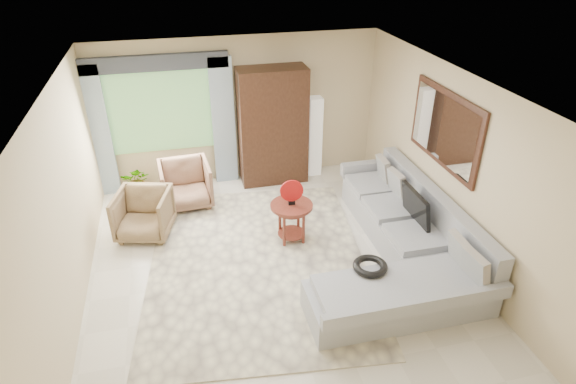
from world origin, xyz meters
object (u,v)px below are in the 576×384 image
object	(u,v)px
armchair_left	(144,214)
potted_plant	(137,181)
sectional_sofa	(403,245)
coffee_table	(291,222)
floor_lamp	(314,137)
tv_screen	(416,206)
armoire	(273,126)
armchair_right	(186,184)

from	to	relation	value
armchair_left	potted_plant	distance (m)	1.32
sectional_sofa	coffee_table	xyz separation A→B (m)	(-1.39, 0.88, 0.05)
coffee_table	potted_plant	bearing A→B (deg)	138.90
potted_plant	floor_lamp	world-z (taller)	floor_lamp
tv_screen	potted_plant	world-z (taller)	tv_screen
armoire	floor_lamp	world-z (taller)	armoire
floor_lamp	armchair_right	bearing A→B (deg)	-165.81
armchair_left	armchair_right	distance (m)	1.03
tv_screen	floor_lamp	bearing A→B (deg)	104.61
sectional_sofa	armoire	bearing A→B (deg)	113.06
armchair_right	armoire	distance (m)	1.84
armchair_left	potted_plant	xyz separation A→B (m)	(-0.15, 1.31, -0.09)
tv_screen	floor_lamp	size ratio (longest dim) A/B	0.49
tv_screen	armoire	size ratio (longest dim) A/B	0.35
armchair_left	armchair_right	xyz separation A→B (m)	(0.67, 0.77, 0.02)
sectional_sofa	armchair_left	bearing A→B (deg)	156.03
floor_lamp	potted_plant	bearing A→B (deg)	-178.58
sectional_sofa	armchair_right	xyz separation A→B (m)	(-2.86, 2.34, 0.10)
coffee_table	armchair_right	bearing A→B (deg)	135.12
armchair_left	armchair_right	world-z (taller)	armchair_right
coffee_table	armchair_right	distance (m)	2.07
coffee_table	armchair_left	bearing A→B (deg)	162.22
sectional_sofa	armchair_left	xyz separation A→B (m)	(-3.53, 1.57, 0.08)
sectional_sofa	armchair_right	world-z (taller)	sectional_sofa
coffee_table	armoire	bearing A→B (deg)	85.49
sectional_sofa	armoire	distance (m)	3.24
sectional_sofa	floor_lamp	world-z (taller)	floor_lamp
floor_lamp	armoire	bearing A→B (deg)	-175.71
sectional_sofa	tv_screen	size ratio (longest dim) A/B	4.68
armchair_left	floor_lamp	size ratio (longest dim) A/B	0.53
tv_screen	armoire	distance (m)	3.04
tv_screen	potted_plant	bearing A→B (deg)	146.55
potted_plant	armoire	size ratio (longest dim) A/B	0.26
tv_screen	coffee_table	distance (m)	1.81
tv_screen	floor_lamp	xyz separation A→B (m)	(-0.70, 2.69, 0.03)
armchair_left	potted_plant	size ratio (longest dim) A/B	1.48
tv_screen	armchair_right	xyz separation A→B (m)	(-3.12, 2.07, -0.34)
coffee_table	potted_plant	size ratio (longest dim) A/B	1.16
coffee_table	potted_plant	xyz separation A→B (m)	(-2.28, 1.99, -0.06)
armchair_right	potted_plant	bearing A→B (deg)	143.11
armchair_right	floor_lamp	xyz separation A→B (m)	(2.42, 0.61, 0.37)
tv_screen	potted_plant	size ratio (longest dim) A/B	1.37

